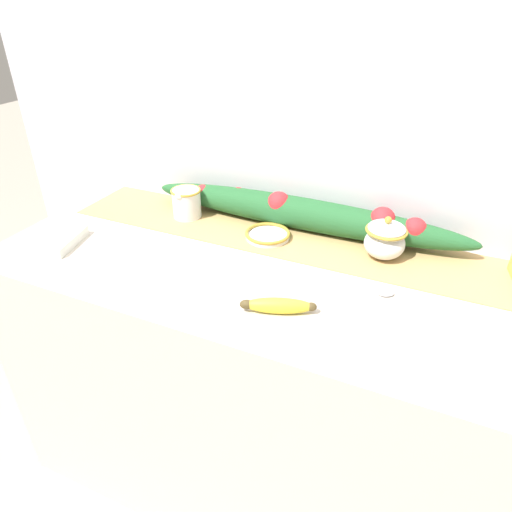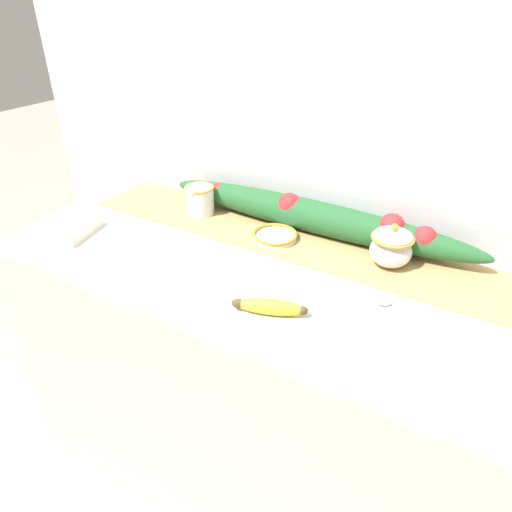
% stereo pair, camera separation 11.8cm
% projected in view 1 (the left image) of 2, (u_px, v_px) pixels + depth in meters
% --- Properties ---
extents(ground_plane, '(12.00, 12.00, 0.00)m').
position_uv_depth(ground_plane, '(266.00, 473.00, 1.68)').
color(ground_plane, '#B2A899').
extents(countertop, '(1.57, 0.64, 0.89)m').
position_uv_depth(countertop, '(267.00, 387.00, 1.46)').
color(countertop, beige).
rests_on(countertop, ground_plane).
extents(back_wall, '(2.37, 0.04, 2.40)m').
position_uv_depth(back_wall, '(315.00, 124.00, 1.33)').
color(back_wall, silver).
rests_on(back_wall, ground_plane).
extents(table_runner, '(1.44, 0.25, 0.00)m').
position_uv_depth(table_runner, '(293.00, 238.00, 1.37)').
color(table_runner, tan).
rests_on(table_runner, countertop).
extents(cream_pitcher, '(0.10, 0.11, 0.10)m').
position_uv_depth(cream_pitcher, '(187.00, 202.00, 1.47)').
color(cream_pitcher, white).
rests_on(cream_pitcher, countertop).
extents(sugar_bowl, '(0.11, 0.11, 0.12)m').
position_uv_depth(sugar_bowl, '(385.00, 239.00, 1.25)').
color(sugar_bowl, white).
rests_on(sugar_bowl, countertop).
extents(small_dish, '(0.14, 0.14, 0.02)m').
position_uv_depth(small_dish, '(268.00, 235.00, 1.36)').
color(small_dish, white).
rests_on(small_dish, countertop).
extents(banana, '(0.18, 0.09, 0.04)m').
position_uv_depth(banana, '(278.00, 306.00, 1.05)').
color(banana, yellow).
rests_on(banana, countertop).
extents(spoon, '(0.15, 0.10, 0.01)m').
position_uv_depth(spoon, '(382.00, 294.00, 1.12)').
color(spoon, '#B7B7BC').
rests_on(spoon, countertop).
extents(napkin_stack, '(0.19, 0.19, 0.03)m').
position_uv_depth(napkin_stack, '(51.00, 239.00, 1.34)').
color(napkin_stack, white).
rests_on(napkin_stack, countertop).
extents(poinsettia_garland, '(1.03, 0.11, 0.11)m').
position_uv_depth(poinsettia_garland, '(304.00, 213.00, 1.40)').
color(poinsettia_garland, '#235B2D').
rests_on(poinsettia_garland, countertop).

